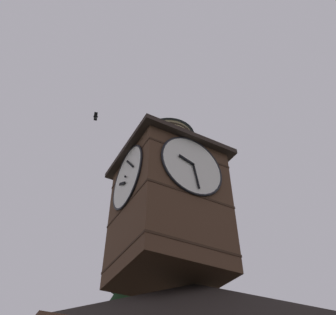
{
  "coord_description": "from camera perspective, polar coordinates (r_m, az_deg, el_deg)",
  "views": [
    {
      "loc": [
        8.15,
        10.04,
        1.81
      ],
      "look_at": [
        1.44,
        -2.09,
        13.72
      ],
      "focal_mm": 38.94,
      "sensor_mm": 36.0,
      "label": 1
    }
  ],
  "objects": [
    {
      "name": "flying_bird_high",
      "position": [
        23.27,
        -11.27,
        6.29
      ],
      "size": [
        0.39,
        0.73,
        0.16
      ],
      "color": "black"
    },
    {
      "name": "clock_tower",
      "position": [
        16.76,
        0.03,
        -6.54
      ],
      "size": [
        4.83,
        4.83,
        9.2
      ],
      "color": "#4C3323",
      "rests_on": "building_main"
    }
  ]
}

